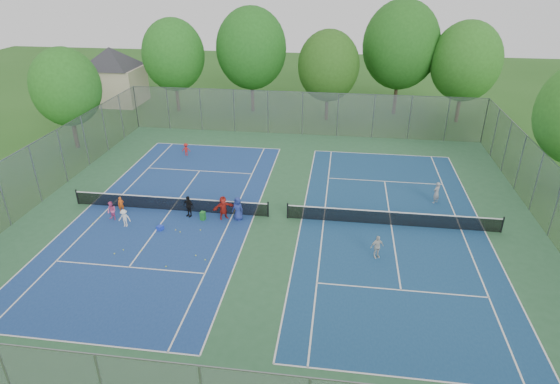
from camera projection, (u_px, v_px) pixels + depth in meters
The scene contains 38 objects.
ground at pixel (278, 217), 29.40m from camera, with size 120.00×120.00×0.00m, color #26561B.
court_pad at pixel (278, 217), 29.40m from camera, with size 32.00×32.00×0.01m, color #2C5D38.
court_left at pixel (171, 210), 30.26m from camera, with size 10.97×23.77×0.01m, color navy.
court_right at pixel (391, 225), 28.54m from camera, with size 10.97×23.77×0.01m, color navy.
net_left at pixel (170, 204), 30.07m from camera, with size 12.87×0.10×0.91m, color black.
net_right at pixel (392, 219), 28.34m from camera, with size 12.87×0.10×0.91m, color black.
fence_north at pixel (302, 114), 42.75m from camera, with size 32.00×0.10×4.00m, color gray.
fence_west at pixel (35, 174), 30.49m from camera, with size 32.00×0.10×4.00m, color gray.
fence_east at pixel (556, 206), 26.56m from camera, with size 32.00×0.10×4.00m, color gray.
house at pixel (111, 66), 51.60m from camera, with size 11.03×11.03×7.30m.
tree_nw at pixel (173, 55), 48.09m from camera, with size 6.40×6.40×9.58m.
tree_nl at pixel (251, 48), 47.71m from camera, with size 7.20×7.20×10.69m.
tree_nc at pixel (328, 66), 45.46m from camera, with size 6.00×6.00×8.85m.
tree_nr at pixel (401, 45), 46.54m from camera, with size 7.60×7.60×11.42m.
tree_ne at pixel (466, 61), 44.49m from camera, with size 6.60×6.60×9.77m.
tree_side_w at pixel (66, 87), 38.32m from camera, with size 5.60×5.60×8.47m.
ball_crate at pixel (160, 228), 27.97m from camera, with size 0.33×0.33×0.28m, color #1B36CA.
ball_hopper at pixel (203, 216), 29.01m from camera, with size 0.28×0.28×0.56m, color #25892D.
student_a at pixel (121, 204), 29.88m from camera, with size 0.37×0.25×1.02m, color #DD5714.
student_b at pixel (112, 211), 28.88m from camera, with size 0.60×0.47×1.23m, color #E55998.
student_c at pixel (124, 218), 28.16m from camera, with size 0.74×0.42×1.14m, color silver.
student_d at pixel (188, 206), 29.24m from camera, with size 0.83×0.35×1.42m, color black.
student_e at pixel (238, 209), 28.83m from camera, with size 0.75×0.49×1.54m, color navy.
student_f at pixel (223, 208), 28.94m from camera, with size 1.43×0.45×1.54m, color #A72017.
child_far_baseline at pixel (186, 149), 38.62m from camera, with size 0.69×0.40×1.07m, color #B01E19.
instructor at pixel (436, 193), 30.86m from camera, with size 0.55×0.36×1.51m, color gray.
teen_court_b at pixel (377, 247), 25.14m from camera, with size 0.79×0.33×1.34m, color silver.
tennis_ball_0 at pixel (123, 250), 26.00m from camera, with size 0.07×0.07×0.07m, color #BFE535.
tennis_ball_1 at pixel (176, 230), 27.95m from camera, with size 0.07×0.07×0.07m, color gold.
tennis_ball_2 at pixel (141, 251), 25.95m from camera, with size 0.07×0.07×0.07m, color yellow.
tennis_ball_3 at pixel (180, 232), 27.73m from camera, with size 0.07×0.07×0.07m, color #C2D331.
tennis_ball_4 at pixel (196, 256), 25.50m from camera, with size 0.07×0.07×0.07m, color #D4EA36.
tennis_ball_5 at pixel (99, 218), 29.26m from camera, with size 0.07×0.07×0.07m, color gold.
tennis_ball_6 at pixel (200, 230), 27.93m from camera, with size 0.07×0.07×0.07m, color #B9CD2F.
tennis_ball_7 at pixel (166, 267), 24.57m from camera, with size 0.07×0.07×0.07m, color #C6E936.
tennis_ball_8 at pixel (114, 254), 25.66m from camera, with size 0.07×0.07×0.07m, color #DCEC37.
tennis_ball_9 at pixel (205, 260), 25.13m from camera, with size 0.07×0.07×0.07m, color #C4EA36.
tennis_ball_10 at pixel (93, 224), 28.64m from camera, with size 0.07×0.07×0.07m, color #C0DC33.
Camera 1 is at (3.66, -25.43, 14.40)m, focal length 30.00 mm.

